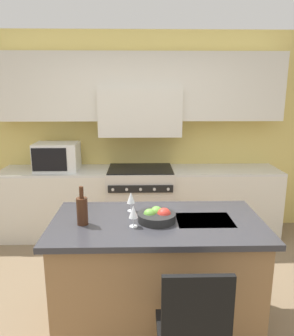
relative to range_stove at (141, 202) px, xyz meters
name	(u,v)px	position (x,y,z in m)	size (l,w,h in m)	color
ground_plane	(142,330)	(0.00, -1.85, -0.47)	(10.00, 10.00, 0.00)	#7A664C
back_cabinetry	(140,115)	(0.00, 0.27, 1.13)	(10.00, 0.46, 2.70)	#DBC166
back_counter	(141,202)	(0.00, 0.02, -0.01)	(3.67, 0.62, 0.92)	silver
range_stove	(141,202)	(0.00, 0.00, 0.00)	(0.87, 0.70, 0.93)	beige
microwave	(57,156)	(-1.08, 0.02, 0.63)	(0.55, 0.41, 0.36)	silver
kitchen_island	(157,273)	(0.13, -1.76, 0.00)	(1.67, 0.89, 0.94)	olive
island_chair	(193,330)	(0.30, -2.52, 0.08)	(0.42, 0.40, 0.98)	black
wine_bottle	(82,210)	(-0.45, -1.82, 0.58)	(0.09, 0.09, 0.30)	#422314
wine_glass_near	(133,212)	(-0.06, -1.88, 0.58)	(0.07, 0.07, 0.17)	white
wine_glass_far	(131,198)	(-0.09, -1.55, 0.58)	(0.07, 0.07, 0.17)	white
fruit_bowl	(157,216)	(0.12, -1.77, 0.51)	(0.30, 0.30, 0.11)	black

